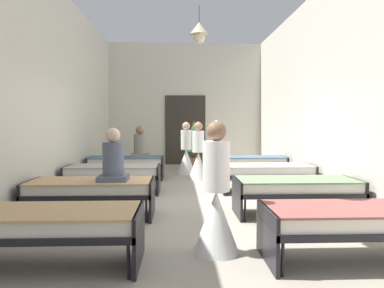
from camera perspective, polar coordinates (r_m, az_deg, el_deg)
ground_plane at (r=6.67m, az=0.05°, el=-9.64°), size 5.88×12.87×0.10m
room_shell at (r=7.73m, az=-0.31°, el=8.23°), size 5.68×12.47×4.21m
bed_left_row_0 at (r=4.01m, az=-22.03°, el=-11.51°), size 1.90×0.84×0.57m
bed_right_row_0 at (r=4.21m, az=24.40°, el=-10.85°), size 1.90×0.84×0.57m
bed_left_row_1 at (r=5.79m, az=-15.62°, el=-6.83°), size 1.90×0.84×0.57m
bed_right_row_1 at (r=5.93m, az=16.10°, el=-6.59°), size 1.90×0.84×0.57m
bed_left_row_2 at (r=7.63m, az=-12.31°, el=-4.34°), size 1.90×0.84×0.57m
bed_right_row_2 at (r=7.74m, az=11.66°, el=-4.22°), size 1.90×0.84×0.57m
bed_left_row_3 at (r=9.49m, az=-10.31°, el=-2.81°), size 1.90×0.84×0.57m
bed_right_row_3 at (r=9.58m, az=8.93°, el=-2.74°), size 1.90×0.84×0.57m
nurse_near_aisle at (r=4.06m, az=3.83°, el=-9.76°), size 0.52×0.52×1.49m
nurse_mid_aisle at (r=9.20m, az=0.99°, el=-2.39°), size 0.52×0.52×1.49m
nurse_far_aisle at (r=10.22m, az=-0.93°, el=-1.81°), size 0.52×0.52×1.49m
patient_seated_primary at (r=9.42m, az=-8.22°, el=-0.21°), size 0.44×0.44×0.80m
patient_seated_secondary at (r=5.60m, az=-12.34°, el=-2.68°), size 0.44×0.44×0.80m
potted_plant at (r=11.07m, az=0.31°, el=0.53°), size 0.58×0.58×1.53m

